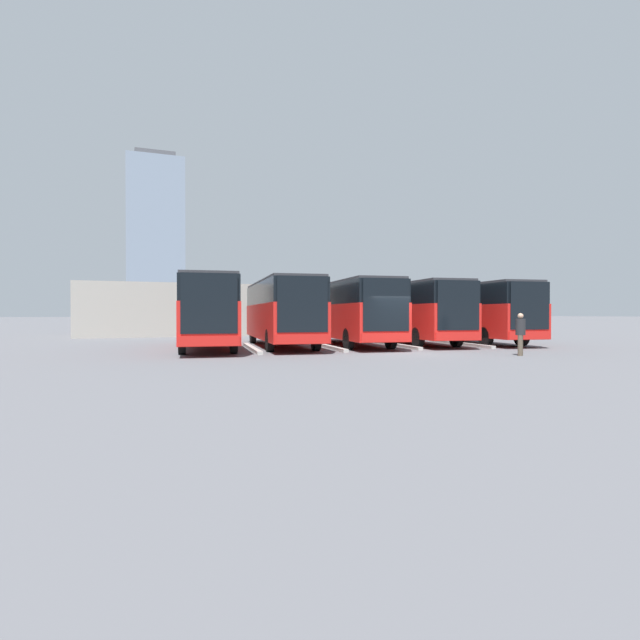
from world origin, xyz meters
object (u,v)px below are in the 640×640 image
object	(u,v)px
bus_3	(281,310)
bus_4	(206,310)
bus_0	(469,311)
bus_2	(349,311)
pedestrian	(520,333)
bus_1	(409,311)

from	to	relation	value
bus_3	bus_4	xyz separation A→B (m)	(3.85, 0.13, 0.00)
bus_0	bus_2	distance (m)	7.70
bus_2	pedestrian	world-z (taller)	bus_2
bus_2	bus_3	size ratio (longest dim) A/B	1.00
bus_2	bus_3	xyz separation A→B (m)	(3.85, -0.12, 0.00)
pedestrian	bus_2	bearing A→B (deg)	70.26
bus_4	pedestrian	distance (m)	14.47
bus_4	pedestrian	xyz separation A→B (m)	(-11.46, 8.78, -0.96)
pedestrian	bus_4	bearing A→B (deg)	99.61
bus_0	bus_1	size ratio (longest dim) A/B	1.00
bus_0	bus_3	xyz separation A→B (m)	(11.54, -0.51, 0.00)
bus_2	pedestrian	distance (m)	9.62
bus_0	bus_4	distance (m)	15.39
bus_4	bus_0	bearing A→B (deg)	-174.55
bus_3	pedestrian	bearing A→B (deg)	137.36
bus_3	bus_4	size ratio (longest dim) A/B	1.00
bus_0	pedestrian	bearing A→B (deg)	71.83
bus_2	pedestrian	size ratio (longest dim) A/B	6.50
bus_3	bus_4	world-z (taller)	same
bus_2	bus_1	bearing A→B (deg)	-172.44
bus_2	bus_4	distance (m)	7.69
bus_2	bus_4	xyz separation A→B (m)	(7.69, 0.01, 0.00)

